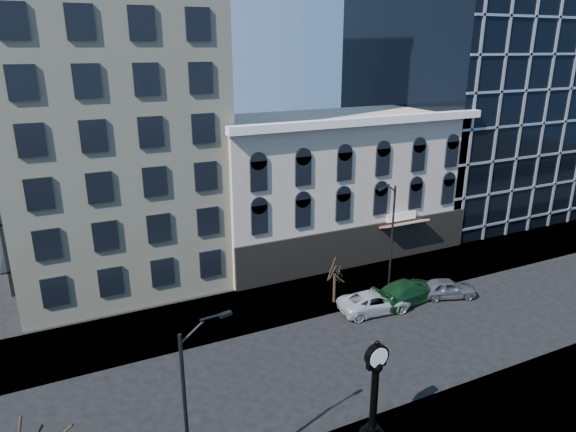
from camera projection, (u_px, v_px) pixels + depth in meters
ground at (287, 375)px, 28.94m from camera, size 160.00×160.00×0.00m
sidewalk_far at (237, 312)px, 35.76m from camera, size 160.00×6.00×0.12m
cream_tower at (95, 22)px, 36.49m from camera, size 15.90×15.40×42.50m
victorian_row at (331, 184)px, 45.59m from camera, size 22.60×11.19×12.50m
glass_office at (469, 82)px, 55.60m from camera, size 20.00×20.15×28.00m
street_clock at (374, 396)px, 23.35m from camera, size 1.20×1.20×5.27m
street_lamp_near at (197, 366)px, 18.96m from camera, size 2.12×0.71×8.31m
street_lamp_far at (389, 210)px, 36.21m from camera, size 2.11×1.09×8.65m
bare_tree_far at (335, 268)px, 36.21m from camera, size 2.05×2.05×3.52m
car_far_a at (375, 302)px, 35.76m from camera, size 5.40×2.87×1.44m
car_far_b at (408, 291)px, 37.05m from camera, size 5.99×3.29×1.64m
car_far_c at (447, 288)px, 37.75m from camera, size 4.57×3.03×1.45m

